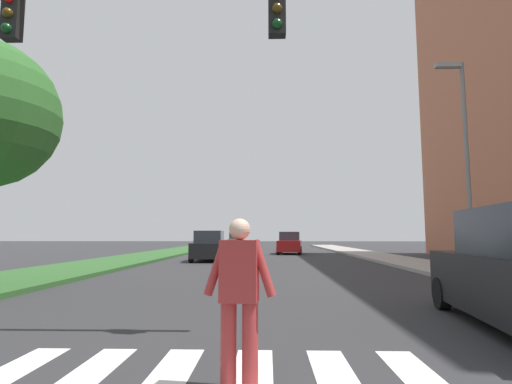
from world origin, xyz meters
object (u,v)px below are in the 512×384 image
object	(u,v)px
street_lamp_right	(464,147)
sedan_midblock	(209,247)
traffic_light_gantry	(4,62)
sedan_distant	(290,244)
pedestrian_performer	(239,293)
sedan_far_horizon	(236,241)

from	to	relation	value
street_lamp_right	sedan_midblock	bearing A→B (deg)	137.12
traffic_light_gantry	sedan_distant	bearing A→B (deg)	77.04
street_lamp_right	sedan_distant	bearing A→B (deg)	105.43
traffic_light_gantry	street_lamp_right	size ratio (longest dim) A/B	1.07
pedestrian_performer	sedan_midblock	world-z (taller)	sedan_midblock
sedan_midblock	sedan_distant	size ratio (longest dim) A/B	0.90
sedan_far_horizon	traffic_light_gantry	bearing A→B (deg)	-90.89
traffic_light_gantry	sedan_midblock	world-z (taller)	traffic_light_gantry
street_lamp_right	sedan_far_horizon	size ratio (longest dim) A/B	1.78
traffic_light_gantry	sedan_far_horizon	size ratio (longest dim) A/B	1.91
sedan_midblock	sedan_far_horizon	bearing A→B (deg)	90.59
sedan_distant	sedan_far_horizon	size ratio (longest dim) A/B	1.06
street_lamp_right	pedestrian_performer	size ratio (longest dim) A/B	4.44
sedan_distant	sedan_far_horizon	bearing A→B (deg)	111.51
traffic_light_gantry	street_lamp_right	distance (m)	13.58
street_lamp_right	sedan_midblock	xyz separation A→B (m)	(-10.28, 9.55, -3.79)
traffic_light_gantry	sedan_far_horizon	xyz separation A→B (m)	(0.62, 39.99, -3.52)
traffic_light_gantry	sedan_distant	size ratio (longest dim) A/B	1.80
pedestrian_performer	sedan_distant	world-z (taller)	sedan_distant
sedan_distant	pedestrian_performer	bearing A→B (deg)	-94.15
traffic_light_gantry	sedan_far_horizon	bearing A→B (deg)	89.11
sedan_far_horizon	street_lamp_right	bearing A→B (deg)	-71.92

